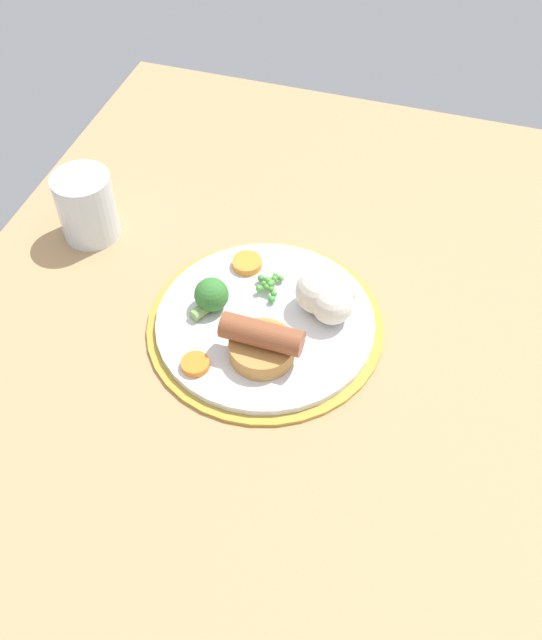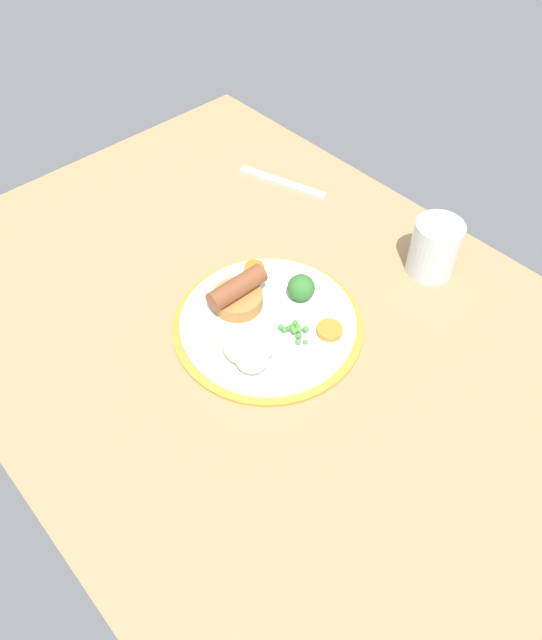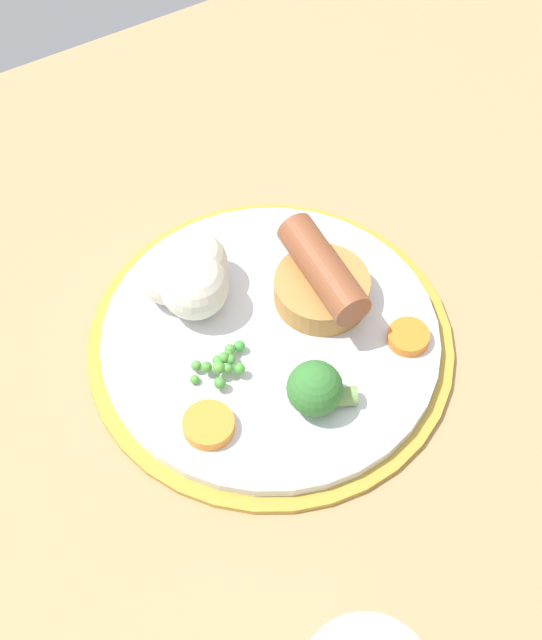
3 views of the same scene
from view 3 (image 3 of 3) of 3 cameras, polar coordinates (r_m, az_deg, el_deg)
dining_table at (r=86.36cm, az=1.56°, el=-1.25°), size 110.00×80.00×3.00cm
dinner_plate at (r=83.67cm, az=0.12°, el=-1.43°), size 28.83×28.83×1.40cm
sausage_pudding at (r=83.64cm, az=2.75°, el=2.08°), size 7.60×9.50×5.35cm
pea_pile at (r=80.77cm, az=-2.67°, el=-2.31°), size 5.10×3.67×1.78cm
broccoli_floret_near at (r=78.33cm, az=2.44°, el=-3.69°), size 5.32×4.21×4.21cm
cauliflower_floret at (r=83.72cm, az=-4.47°, el=2.39°), size 7.35×7.34×5.43cm
carrot_slice_0 at (r=78.62cm, az=-3.35°, el=-5.62°), size 5.30×5.30×1.00cm
carrot_slice_1 at (r=83.30cm, az=7.33°, el=-0.90°), size 4.26×4.26×0.92cm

